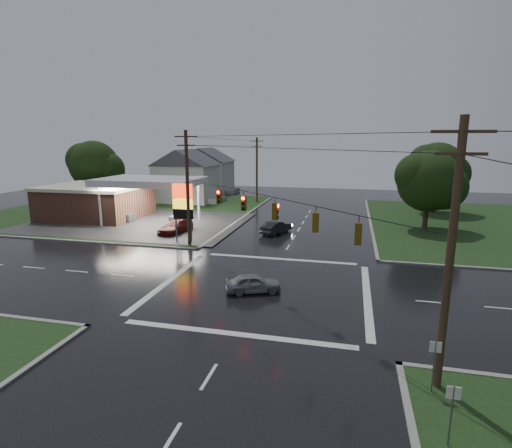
% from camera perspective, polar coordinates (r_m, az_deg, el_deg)
% --- Properties ---
extents(ground, '(120.00, 120.00, 0.00)m').
position_cam_1_polar(ground, '(28.20, 1.06, -9.06)').
color(ground, black).
rests_on(ground, ground).
extents(grass_nw, '(36.00, 36.00, 0.08)m').
position_cam_1_polar(grass_nw, '(61.46, -17.73, 1.94)').
color(grass_nw, black).
rests_on(grass_nw, ground).
extents(gas_station, '(26.20, 18.00, 5.60)m').
position_cam_1_polar(gas_station, '(55.68, -20.94, 3.35)').
color(gas_station, '#2D2D2D').
rests_on(gas_station, ground).
extents(pylon_sign, '(2.00, 0.35, 6.00)m').
position_cam_1_polar(pylon_sign, '(40.12, -10.43, 3.00)').
color(pylon_sign, '#59595E').
rests_on(pylon_sign, ground).
extents(utility_pole_nw, '(2.20, 0.32, 11.00)m').
position_cam_1_polar(utility_pole_nw, '(38.58, -9.75, 5.24)').
color(utility_pole_nw, '#382619').
rests_on(utility_pole_nw, ground).
extents(utility_pole_se, '(2.20, 0.32, 11.00)m').
position_cam_1_polar(utility_pole_se, '(17.24, 26.00, -4.03)').
color(utility_pole_se, '#382619').
rests_on(utility_pole_se, ground).
extents(utility_pole_n, '(2.20, 0.32, 10.50)m').
position_cam_1_polar(utility_pole_n, '(65.65, 0.12, 7.89)').
color(utility_pole_n, '#382619').
rests_on(utility_pole_n, ground).
extents(traffic_signals, '(26.87, 26.87, 1.47)m').
position_cam_1_polar(traffic_signals, '(26.55, 1.14, 4.09)').
color(traffic_signals, black).
rests_on(traffic_signals, ground).
extents(house_near, '(11.05, 8.48, 8.60)m').
position_cam_1_polar(house_near, '(67.44, -9.86, 6.92)').
color(house_near, silver).
rests_on(house_near, ground).
extents(house_far, '(11.05, 8.48, 8.60)m').
position_cam_1_polar(house_far, '(78.92, -7.08, 7.71)').
color(house_far, silver).
rests_on(house_far, ground).
extents(tree_nw_behind, '(8.93, 7.60, 10.00)m').
position_cam_1_polar(tree_nw_behind, '(68.39, -22.02, 7.79)').
color(tree_nw_behind, black).
rests_on(tree_nw_behind, ground).
extents(tree_ne_near, '(7.99, 6.80, 8.98)m').
position_cam_1_polar(tree_ne_near, '(48.68, 23.60, 5.59)').
color(tree_ne_near, black).
rests_on(tree_ne_near, ground).
extents(tree_ne_far, '(8.46, 7.20, 9.80)m').
position_cam_1_polar(tree_ne_far, '(60.94, 24.55, 7.18)').
color(tree_ne_far, black).
rests_on(tree_ne_far, ground).
extents(car_north, '(3.07, 4.50, 1.40)m').
position_cam_1_polar(car_north, '(43.86, 2.86, -0.45)').
color(car_north, black).
rests_on(car_north, ground).
extents(car_crossing, '(4.03, 2.79, 1.28)m').
position_cam_1_polar(car_crossing, '(27.20, -0.40, -8.42)').
color(car_crossing, gray).
rests_on(car_crossing, ground).
extents(car_pump, '(2.84, 5.31, 1.46)m').
position_cam_1_polar(car_pump, '(44.86, -11.40, -0.36)').
color(car_pump, '#501213').
rests_on(car_pump, ground).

